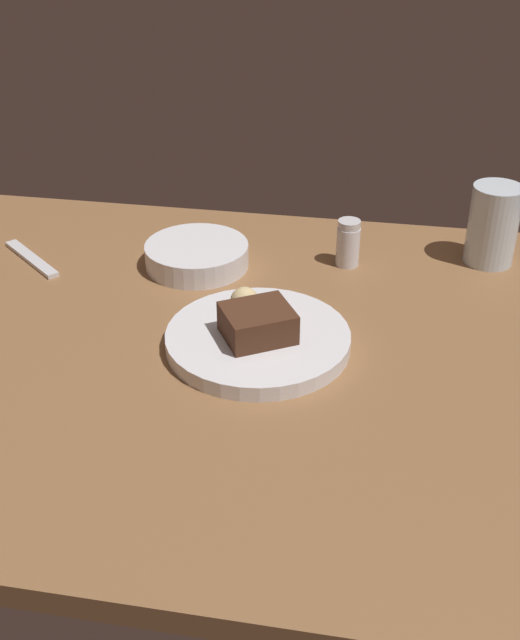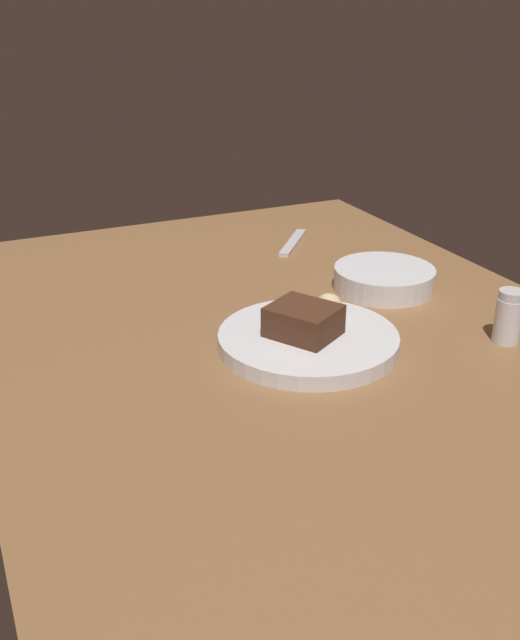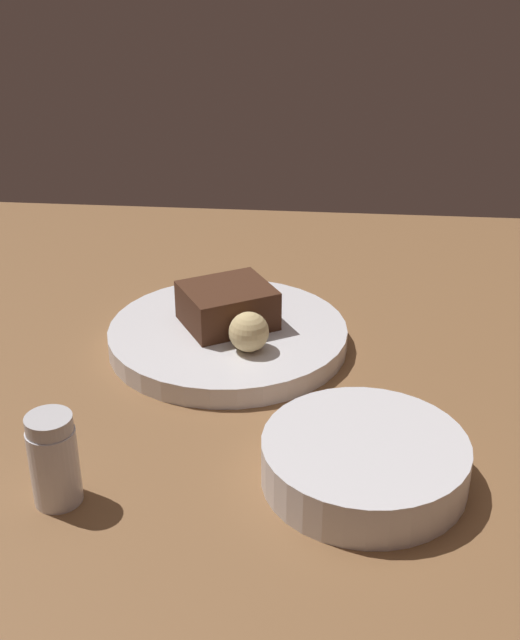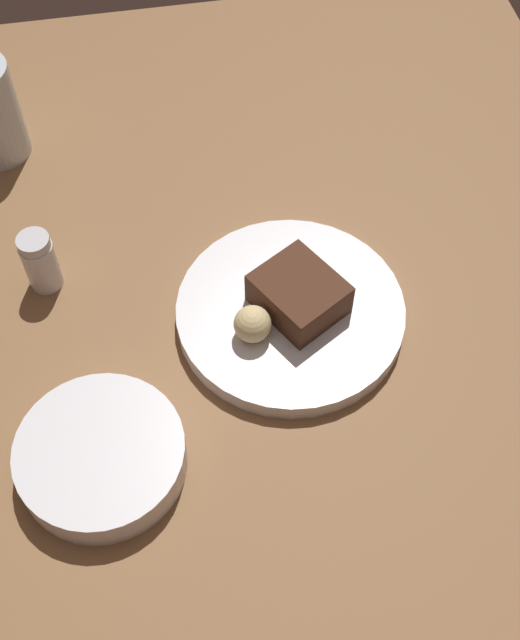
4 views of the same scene
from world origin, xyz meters
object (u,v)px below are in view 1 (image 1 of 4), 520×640
side_bowl (197,255)px  dessert_spoon (31,259)px  chocolate_cake_slice (258,323)px  bread_roll (244,301)px  dessert_plate (258,341)px  water_glass (493,225)px  salt_shaker (348,243)px

side_bowl → dessert_spoon: side_bowl is taller
chocolate_cake_slice → bread_roll: chocolate_cake_slice is taller
dessert_plate → side_bowl: (13.33, -21.03, 0.75)cm
bread_roll → dessert_spoon: bread_roll is taller
water_glass → side_bowl: (44.44, 9.46, -4.42)cm
chocolate_cake_slice → dessert_plate: bearing=-78.2°
bread_roll → dessert_plate: bearing=119.0°
chocolate_cake_slice → side_bowl: bearing=-58.1°
dessert_plate → dessert_spoon: dessert_plate is taller
water_glass → side_bowl: water_glass is taller
dessert_plate → bread_roll: bearing=-61.0°
dessert_plate → dessert_spoon: 43.38cm
chocolate_cake_slice → side_bowl: (13.45, -21.61, -2.32)cm
bread_roll → water_glass: 42.49cm
bread_roll → dessert_spoon: bearing=-19.9°
water_glass → side_bowl: bearing=12.0°
chocolate_cake_slice → water_glass: 43.94cm
bread_roll → salt_shaker: salt_shaker is taller
salt_shaker → water_glass: 22.30cm
dessert_plate → water_glass: water_glass is taller
dessert_plate → water_glass: size_ratio=1.93×
side_bowl → salt_shaker: bearing=-168.7°
bread_roll → dessert_spoon: 39.30cm
salt_shaker → water_glass: size_ratio=0.59×
salt_shaker → side_bowl: bearing=11.3°
dessert_plate → side_bowl: size_ratio=1.51×
dessert_spoon → bread_roll: bearing=20.2°
salt_shaker → water_glass: (-21.60, -4.91, 2.58)cm
bread_roll → side_bowl: bearing=-56.7°
chocolate_cake_slice → salt_shaker: (-9.38, -26.17, -0.47)cm
dessert_plate → salt_shaker: salt_shaker is taller
chocolate_cake_slice → side_bowl: 25.56cm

